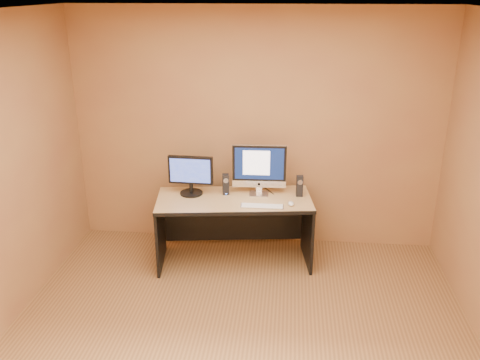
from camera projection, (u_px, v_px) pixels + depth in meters
The scene contains 12 objects.
floor at pixel (236, 352), 4.10m from camera, with size 4.00×4.00×0.00m, color brown.
walls at pixel (236, 204), 3.64m from camera, with size 4.00×4.00×2.60m, color olive, non-canonical shape.
ceiling at pixel (235, 14), 3.17m from camera, with size 4.00×4.00×0.00m, color white.
desk at pixel (234, 231), 5.32m from camera, with size 1.58×0.69×0.73m, color tan, non-canonical shape.
imac at pixel (259, 170), 5.20m from camera, with size 0.56×0.21×0.54m, color silver, non-canonical shape.
second_monitor at pixel (191, 175), 5.24m from camera, with size 0.47×0.24×0.41m, color black, non-canonical shape.
speaker_left at pixel (226, 184), 5.27m from camera, with size 0.07×0.07×0.22m, color black, non-canonical shape.
speaker_right at pixel (300, 186), 5.23m from camera, with size 0.07×0.07×0.22m, color black, non-canonical shape.
keyboard at pixel (262, 206), 4.99m from camera, with size 0.42×0.11×0.02m, color silver.
mouse at pixel (291, 203), 5.03m from camera, with size 0.06×0.10×0.04m, color silver.
cable_a at pixel (269, 191), 5.39m from camera, with size 0.01×0.01×0.22m, color black.
cable_b at pixel (260, 188), 5.45m from camera, with size 0.01×0.01×0.18m, color black.
Camera 1 is at (0.36, -3.31, 2.76)m, focal length 38.00 mm.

